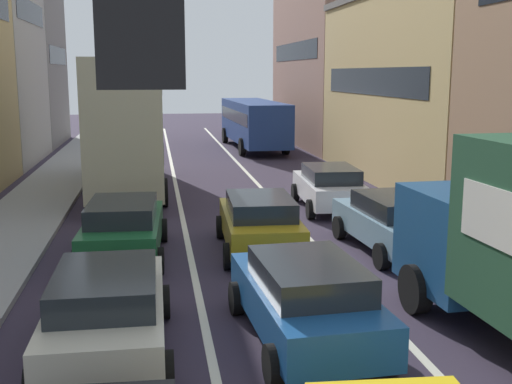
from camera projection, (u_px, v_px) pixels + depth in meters
sidewalk_left at (40, 199)px, 23.21m from camera, size 2.60×64.00×0.14m
lane_stripe_left at (178, 196)px, 24.00m from camera, size 0.16×60.00×0.01m
lane_stripe_right at (267, 194)px, 24.53m from camera, size 0.16×60.00×0.01m
building_row_right at (460, 49)px, 25.91m from camera, size 7.20×43.90×12.91m
sedan_centre_lane_second at (306, 298)px, 10.90m from camera, size 2.27×4.40×1.49m
wagon_left_lane_second at (107, 309)px, 10.36m from camera, size 2.08×4.31×1.49m
hatchback_centre_lane_third at (260, 222)px, 16.45m from camera, size 2.20×4.37×1.49m
sedan_left_lane_third at (123, 227)px, 15.87m from camera, size 2.23×4.38×1.49m
sedan_right_lane_behind_truck at (393, 221)px, 16.50m from camera, size 2.27×4.40×1.49m
wagon_right_lane_far at (330, 186)px, 21.62m from camera, size 2.24×4.39×1.49m
bus_mid_queue_primary at (127, 119)px, 24.52m from camera, size 2.88×10.52×5.06m
bus_far_queue_secondary at (254, 120)px, 38.73m from camera, size 3.03×10.57×2.90m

